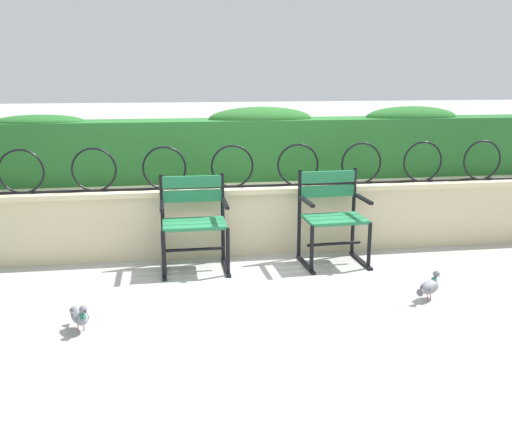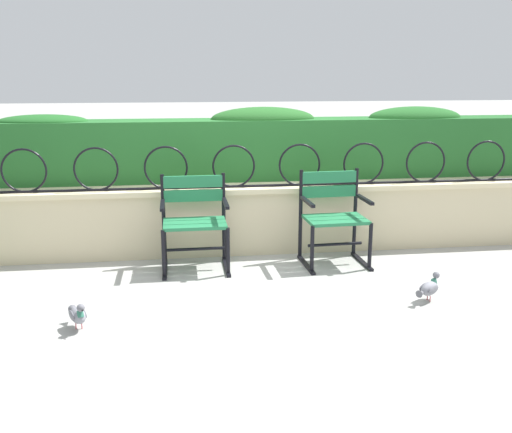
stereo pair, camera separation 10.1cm
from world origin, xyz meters
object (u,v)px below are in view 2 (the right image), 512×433
pigeon_far_side (78,314)px  park_chair_left (194,219)px  pigeon_near_chairs (429,288)px  park_chair_right (333,215)px

pigeon_far_side → park_chair_left: bearing=55.0°
park_chair_left → pigeon_near_chairs: 2.14m
park_chair_right → pigeon_far_side: (-2.17, -1.21, -0.35)m
park_chair_left → pigeon_far_side: (-0.87, -1.24, -0.35)m
pigeon_near_chairs → pigeon_far_side: bearing=-176.6°
park_chair_right → pigeon_near_chairs: 1.22m
park_chair_left → pigeon_far_side: park_chair_left is taller
pigeon_near_chairs → park_chair_left: bearing=149.3°
park_chair_left → park_chair_right: 1.30m
park_chair_right → pigeon_far_side: park_chair_right is taller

